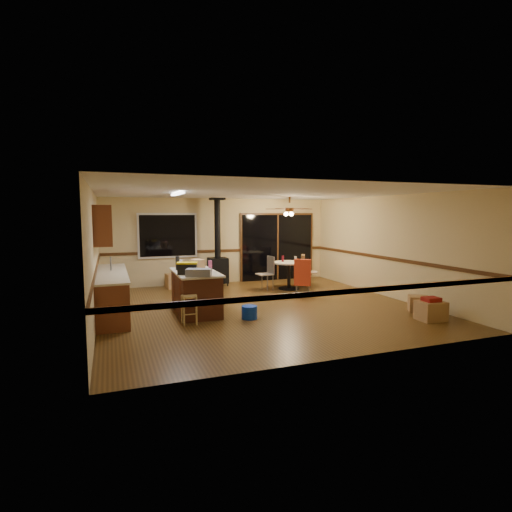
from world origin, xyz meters
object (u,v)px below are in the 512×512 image
wood_stove (218,261)px  bar_stool (189,310)px  chair_left (268,269)px  chair_right (304,267)px  chair_near (303,272)px  box_corner_b (419,304)px  blue_bucket (249,312)px  kitchen_island (196,292)px  box_corner_a (431,311)px  toolbox_grey (199,273)px  box_under_window (175,281)px  toolbox_black (187,269)px  dining_table (289,271)px

wood_stove → bar_stool: wood_stove is taller
chair_left → chair_right: size_ratio=0.74×
chair_near → box_corner_b: chair_near is taller
bar_stool → blue_bucket: size_ratio=1.79×
kitchen_island → box_corner_a: bearing=-27.7°
toolbox_grey → chair_right: 4.51m
chair_near → box_corner_a: chair_near is taller
box_under_window → box_corner_a: 6.85m
kitchen_island → chair_near: 3.18m
toolbox_black → box_corner_a: (4.54, -1.93, -0.81)m
toolbox_black → box_corner_a: size_ratio=0.76×
chair_right → box_corner_b: 3.68m
box_under_window → chair_right: bearing=-18.5°
dining_table → box_corner_b: bearing=-65.3°
wood_stove → toolbox_grey: wood_stove is taller
wood_stove → blue_bucket: wood_stove is taller
box_corner_a → box_corner_b: size_ratio=1.21×
bar_stool → chair_left: 3.90m
bar_stool → chair_right: (3.89, 2.77, 0.31)m
toolbox_black → box_corner_b: bearing=-14.7°
toolbox_grey → kitchen_island: bearing=83.9°
dining_table → box_corner_a: bearing=-72.6°
toolbox_grey → bar_stool: 0.75m
blue_bucket → box_corner_b: box_corner_b is taller
kitchen_island → wood_stove: 3.33m
wood_stove → chair_left: wood_stove is taller
dining_table → box_corner_a: (1.26, -4.03, -0.34)m
chair_right → box_corner_b: size_ratio=1.66×
wood_stove → kitchen_island: bearing=-113.1°
blue_bucket → toolbox_grey: bearing=169.0°
kitchen_island → toolbox_grey: toolbox_grey is taller
wood_stove → toolbox_grey: size_ratio=5.17×
toolbox_black → wood_stove: bearing=65.6°
kitchen_island → box_corner_b: kitchen_island is taller
blue_bucket → chair_near: size_ratio=0.45×
bar_stool → box_under_window: size_ratio=1.11×
kitchen_island → chair_left: size_ratio=3.26×
bar_stool → dining_table: 4.27m
kitchen_island → toolbox_black: (-0.23, -0.33, 0.55)m
toolbox_black → blue_bucket: (1.15, -0.56, -0.87)m
toolbox_black → chair_near: bearing=21.0°
wood_stove → box_under_window: 1.37m
box_under_window → box_corner_b: bearing=-45.9°
wood_stove → toolbox_black: 3.72m
chair_right → box_corner_b: bearing=-73.8°
chair_right → wood_stove: bearing=153.5°
bar_stool → chair_left: bearing=44.9°
dining_table → toolbox_grey: bearing=-141.6°
chair_left → chair_near: bearing=-58.4°
box_corner_b → chair_near: bearing=121.7°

